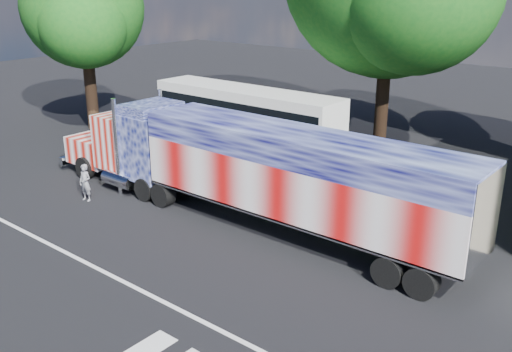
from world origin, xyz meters
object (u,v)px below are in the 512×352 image
Objects in this scene: coach_bus at (246,118)px; tree_w_a at (84,8)px; semi_truck at (245,167)px; woman at (85,183)px.

tree_w_a is (-10.03, -2.62, 5.45)m from coach_bus.
semi_truck is 1.82× the size of tree_w_a.
semi_truck reaches higher than woman.
woman is 0.15× the size of tree_w_a.
tree_w_a is at bearing 133.16° from woman.
woman is 13.90m from tree_w_a.
semi_truck is at bearing 12.42° from woman.
coach_bus is at bearing 79.32° from woman.
coach_bus is 10.14m from woman.
coach_bus is 7.14× the size of woman.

